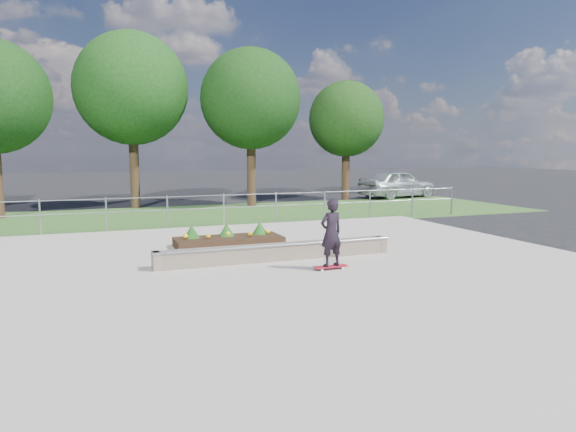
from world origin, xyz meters
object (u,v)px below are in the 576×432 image
object	(u,v)px
grind_ledge	(277,252)
parked_car	(397,184)
planter_bed	(228,239)
skateboarder	(331,233)

from	to	relation	value
grind_ledge	parked_car	distance (m)	18.78
grind_ledge	planter_bed	size ratio (longest dim) A/B	2.00
skateboarder	parked_car	bearing A→B (deg)	52.95
planter_bed	skateboarder	xyz separation A→B (m)	(1.44, -3.72, 0.65)
planter_bed	parked_car	size ratio (longest dim) A/B	0.62
parked_car	skateboarder	bearing A→B (deg)	132.13
planter_bed	skateboarder	size ratio (longest dim) A/B	1.86
grind_ledge	planter_bed	world-z (taller)	planter_bed
grind_ledge	parked_car	world-z (taller)	parked_car
planter_bed	grind_ledge	bearing A→B (deg)	-74.42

